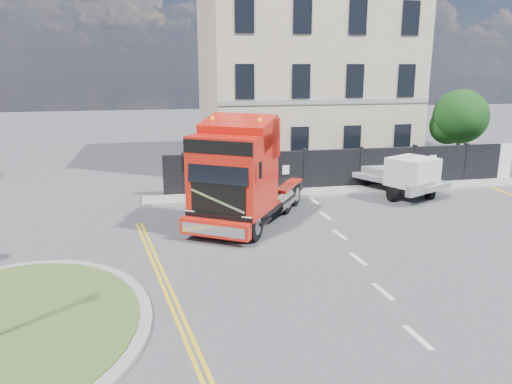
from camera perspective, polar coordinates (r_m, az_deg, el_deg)
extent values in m
plane|color=#424244|center=(16.10, 1.24, -7.95)|extent=(120.00, 120.00, 0.00)
cylinder|color=gray|center=(13.49, -26.77, -13.87)|extent=(6.80, 6.80, 0.12)
cylinder|color=#3C5020|center=(13.45, -26.80, -13.57)|extent=(6.20, 6.20, 0.05)
cube|color=black|center=(25.83, 9.79, 2.64)|extent=(18.00, 0.25, 2.00)
cube|color=silver|center=(29.98, 25.12, 3.08)|extent=(2.60, 0.12, 2.00)
cube|color=#C2B39A|center=(32.42, 5.19, 13.09)|extent=(12.00, 10.00, 11.00)
cylinder|color=#382619|center=(32.36, 22.02, 4.47)|extent=(0.24, 0.24, 2.40)
sphere|color=black|center=(32.12, 22.35, 7.98)|extent=(3.20, 3.20, 3.20)
sphere|color=black|center=(32.23, 21.12, 7.04)|extent=(2.20, 2.20, 2.20)
cube|color=gray|center=(25.22, 10.44, 0.14)|extent=(20.00, 1.60, 0.12)
cube|color=black|center=(20.47, -0.53, -0.79)|extent=(5.68, 6.90, 0.47)
cube|color=red|center=(18.50, -2.60, 2.22)|extent=(3.65, 3.68, 2.92)
cube|color=red|center=(19.29, -1.34, 6.33)|extent=(2.70, 2.19, 1.46)
cube|color=black|center=(17.22, -4.37, 2.71)|extent=(1.96, 1.29, 1.09)
cube|color=red|center=(17.47, -4.71, -4.20)|extent=(2.39, 1.71, 0.57)
cylinder|color=black|center=(18.67, -6.73, -3.14)|extent=(0.86, 1.09, 1.08)
cylinder|color=gray|center=(18.67, -6.73, -3.14)|extent=(0.64, 0.70, 0.60)
cylinder|color=black|center=(17.78, -0.27, -3.93)|extent=(0.86, 1.09, 1.08)
cylinder|color=gray|center=(17.78, -0.27, -3.93)|extent=(0.64, 0.70, 0.60)
cylinder|color=black|center=(21.88, -2.28, -0.47)|extent=(0.86, 1.09, 1.08)
cylinder|color=gray|center=(21.88, -2.28, -0.47)|extent=(0.64, 0.70, 0.60)
cylinder|color=black|center=(21.12, 3.34, -1.02)|extent=(0.86, 1.09, 1.08)
cylinder|color=gray|center=(21.12, 3.34, -1.02)|extent=(0.64, 0.70, 0.60)
cylinder|color=black|center=(23.00, -1.06, 0.26)|extent=(0.86, 1.09, 1.08)
cylinder|color=gray|center=(23.00, -1.06, 0.26)|extent=(0.64, 0.70, 0.60)
cylinder|color=black|center=(22.28, 4.31, -0.23)|extent=(0.86, 1.09, 1.08)
cylinder|color=gray|center=(22.28, 4.31, -0.23)|extent=(0.64, 0.70, 0.60)
cube|color=slate|center=(25.49, 15.72, 1.47)|extent=(3.85, 5.13, 0.25)
cube|color=silver|center=(24.08, 17.44, 2.20)|extent=(2.50, 2.46, 1.30)
cylinder|color=black|center=(23.85, 15.27, -0.21)|extent=(0.25, 0.70, 0.70)
cylinder|color=black|center=(24.76, 19.19, 0.01)|extent=(0.25, 0.70, 0.70)
cylinder|color=black|center=(26.48, 12.37, 1.35)|extent=(0.25, 0.70, 0.70)
cylinder|color=black|center=(27.30, 16.02, 1.51)|extent=(0.25, 0.70, 0.70)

